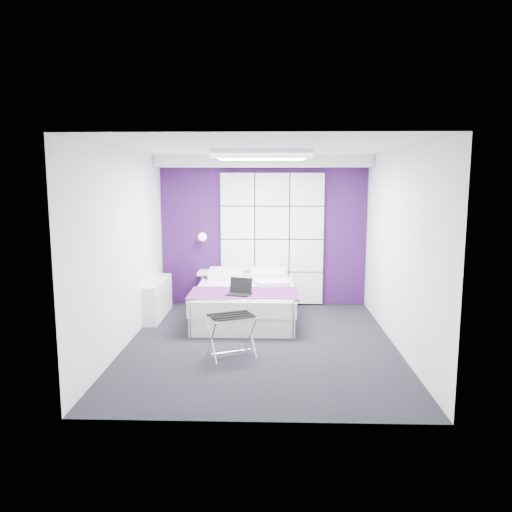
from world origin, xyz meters
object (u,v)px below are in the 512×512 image
(laptop, at_px, (239,291))
(wall_lamp, at_px, (203,237))
(luggage_rack, at_px, (232,336))
(nightstand, at_px, (212,272))
(radiator, at_px, (158,298))
(bed, at_px, (245,302))

(laptop, bearing_deg, wall_lamp, 133.73)
(luggage_rack, bearing_deg, laptop, 64.62)
(laptop, bearing_deg, luggage_rack, -73.96)
(wall_lamp, relative_size, luggage_rack, 0.28)
(nightstand, height_order, luggage_rack, nightstand)
(wall_lamp, distance_m, nightstand, 0.65)
(nightstand, bearing_deg, radiator, -138.18)
(wall_lamp, xyz_separation_m, luggage_rack, (0.70, -2.55, -0.95))
(luggage_rack, xyz_separation_m, laptop, (0.03, 1.09, 0.33))
(bed, height_order, nightstand, bed)
(bed, bearing_deg, radiator, 175.04)
(radiator, bearing_deg, luggage_rack, -53.23)
(wall_lamp, xyz_separation_m, nightstand, (0.16, -0.04, -0.62))
(laptop, bearing_deg, radiator, 170.28)
(radiator, bearing_deg, nightstand, 41.82)
(luggage_rack, bearing_deg, bed, 63.09)
(radiator, bearing_deg, wall_lamp, 49.90)
(radiator, height_order, bed, bed)
(luggage_rack, relative_size, laptop, 1.59)
(radiator, xyz_separation_m, laptop, (1.36, -0.70, 0.30))
(laptop, bearing_deg, nightstand, 128.83)
(nightstand, distance_m, luggage_rack, 2.58)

